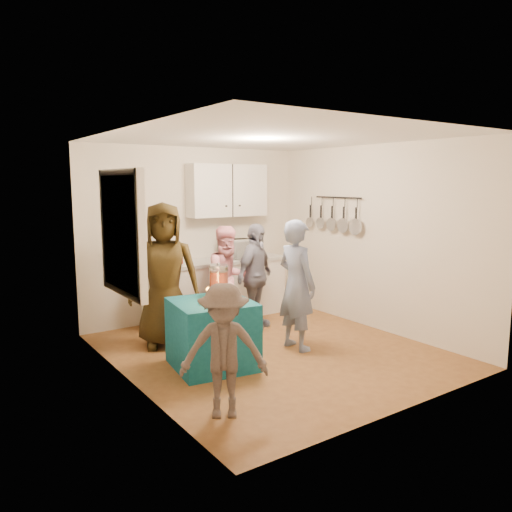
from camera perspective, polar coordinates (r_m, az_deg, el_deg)
floor at (r=6.32m, az=1.84°, el=-10.76°), size 4.00×4.00×0.00m
ceiling at (r=5.99m, az=1.96°, el=13.44°), size 4.00×4.00×0.00m
back_wall at (r=7.71m, az=-7.00°, el=2.58°), size 3.60×3.60×0.00m
left_wall at (r=5.16m, az=-14.37°, el=-0.49°), size 4.00×4.00×0.00m
right_wall at (r=7.23m, az=13.44°, el=2.03°), size 4.00×4.00×0.00m
window_night at (r=5.42m, az=-15.28°, el=2.56°), size 0.04×1.00×1.20m
counter at (r=7.68m, az=-4.52°, el=-3.98°), size 2.20×0.58×0.86m
countertop at (r=7.60m, az=-4.56°, el=-0.62°), size 2.24×0.62×0.05m
upper_cabinet at (r=7.78m, az=-3.28°, el=7.48°), size 1.30×0.30×0.80m
pot_rack at (r=7.63m, az=9.20°, el=4.74°), size 0.12×1.00×0.60m
microwave at (r=7.76m, az=-2.21°, el=0.83°), size 0.52×0.36×0.28m
party_table at (r=5.72m, az=-5.03°, el=-8.87°), size 0.96×0.96×0.76m
donut_cake at (r=5.51m, az=-4.60°, el=-4.45°), size 0.38×0.38×0.18m
punch_jar at (r=5.88m, az=-4.27°, el=-2.84°), size 0.22×0.22×0.34m
man_birthday at (r=6.22m, az=4.66°, el=-3.31°), size 0.42×0.61×1.63m
woman_back_left at (r=6.40m, az=-10.46°, el=-2.16°), size 1.05×0.89×1.83m
woman_back_center at (r=6.92m, az=-3.14°, el=-2.69°), size 0.73×0.58×1.48m
woman_back_right at (r=7.10m, az=-0.10°, el=-2.32°), size 0.95×0.73×1.50m
child_near_left at (r=4.48m, az=-3.69°, el=-10.77°), size 0.90×0.80×1.21m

